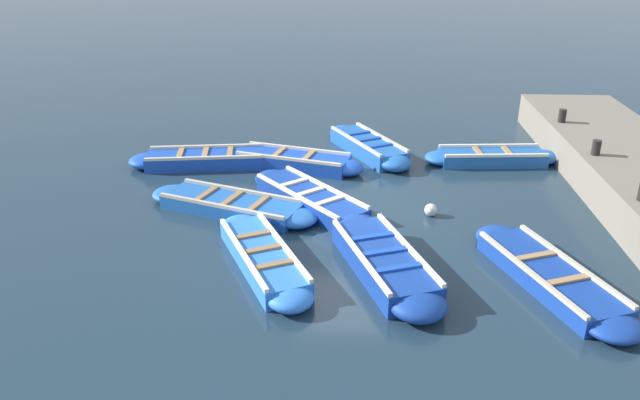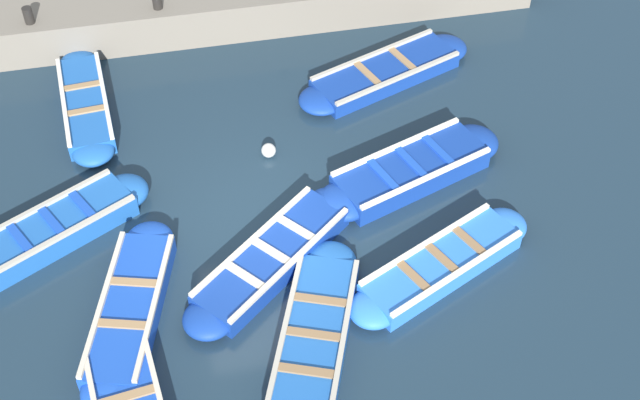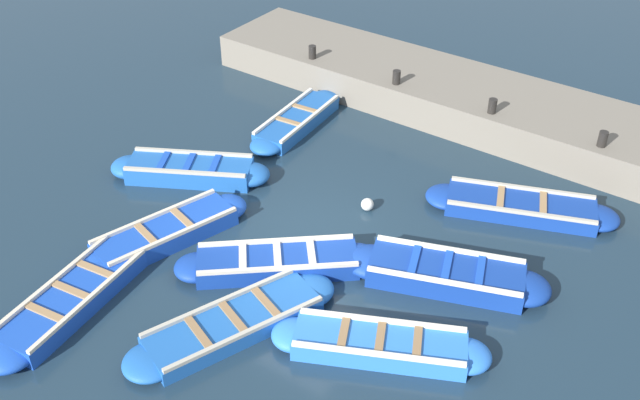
# 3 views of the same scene
# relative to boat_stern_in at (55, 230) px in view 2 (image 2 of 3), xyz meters

# --- Properties ---
(ground_plane) EXTENTS (120.00, 120.00, 0.00)m
(ground_plane) POSITION_rel_boat_stern_in_xyz_m (0.41, 3.52, -0.20)
(ground_plane) COLOR #1C303F
(boat_stern_in) EXTENTS (2.47, 3.57, 0.47)m
(boat_stern_in) POSITION_rel_boat_stern_in_xyz_m (0.00, 0.00, 0.00)
(boat_stern_in) COLOR #1E59AD
(boat_stern_in) RESTS_ON ground
(boat_mid_row) EXTENTS (2.29, 4.05, 0.38)m
(boat_mid_row) POSITION_rel_boat_stern_in_xyz_m (-3.03, 6.57, -0.04)
(boat_mid_row) COLOR navy
(boat_mid_row) RESTS_ON ground
(boat_far_corner) EXTENTS (3.58, 1.07, 0.39)m
(boat_far_corner) POSITION_rel_boat_stern_in_xyz_m (-3.23, 0.58, -0.04)
(boat_far_corner) COLOR #1E59AD
(boat_far_corner) RESTS_ON ground
(boat_tucked) EXTENTS (2.19, 3.90, 0.47)m
(boat_tucked) POSITION_rel_boat_stern_in_xyz_m (-0.16, 6.30, 0.00)
(boat_tucked) COLOR navy
(boat_tucked) RESTS_ON ground
(boat_alongside) EXTENTS (3.80, 1.81, 0.42)m
(boat_alongside) POSITION_rel_boat_stern_in_xyz_m (1.93, 1.16, -0.02)
(boat_alongside) COLOR #1947B7
(boat_alongside) RESTS_ON ground
(boat_outer_left) EXTENTS (4.09, 2.28, 0.36)m
(boat_outer_left) POSITION_rel_boat_stern_in_xyz_m (3.04, 3.89, -0.06)
(boat_outer_left) COLOR #1E59AD
(boat_outer_left) RESTS_ON ground
(boat_broadside) EXTENTS (3.16, 3.50, 0.41)m
(boat_broadside) POSITION_rel_boat_stern_in_xyz_m (1.34, 3.52, -0.03)
(boat_broadside) COLOR navy
(boat_broadside) RESTS_ON ground
(boat_near_quay) EXTENTS (2.31, 3.66, 0.41)m
(boat_near_quay) POSITION_rel_boat_stern_in_xyz_m (2.03, 6.22, -0.03)
(boat_near_quay) COLOR blue
(boat_near_quay) RESTS_ON ground
(bollard_north) EXTENTS (0.20, 0.20, 0.35)m
(bollard_north) POSITION_rel_boat_stern_in_xyz_m (-5.18, -0.35, 0.84)
(bollard_north) COLOR black
(bollard_north) RESTS_ON quay_wall
(bollard_mid_north) EXTENTS (0.20, 0.20, 0.35)m
(bollard_mid_north) POSITION_rel_boat_stern_in_xyz_m (-5.18, 2.23, 0.84)
(bollard_mid_north) COLOR black
(bollard_mid_north) RESTS_ON quay_wall
(buoy_orange_near) EXTENTS (0.27, 0.27, 0.27)m
(buoy_orange_near) POSITION_rel_boat_stern_in_xyz_m (-1.28, 3.88, -0.07)
(buoy_orange_near) COLOR silver
(buoy_orange_near) RESTS_ON ground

